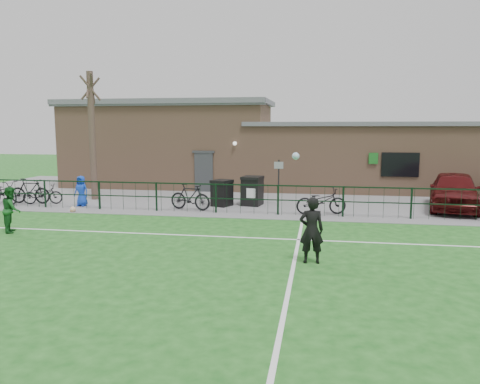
% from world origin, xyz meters
% --- Properties ---
extents(ground, '(90.00, 90.00, 0.00)m').
position_xyz_m(ground, '(0.00, 0.00, 0.00)').
color(ground, '#185319').
rests_on(ground, ground).
extents(paving_strip, '(34.00, 13.00, 0.02)m').
position_xyz_m(paving_strip, '(0.00, 13.50, 0.01)').
color(paving_strip, slate).
rests_on(paving_strip, ground).
extents(pitch_line_touch, '(28.00, 0.10, 0.01)m').
position_xyz_m(pitch_line_touch, '(0.00, 7.80, 0.00)').
color(pitch_line_touch, white).
rests_on(pitch_line_touch, ground).
extents(pitch_line_mid, '(28.00, 0.10, 0.01)m').
position_xyz_m(pitch_line_mid, '(0.00, 4.00, 0.00)').
color(pitch_line_mid, white).
rests_on(pitch_line_mid, ground).
extents(pitch_line_perp, '(0.10, 16.00, 0.01)m').
position_xyz_m(pitch_line_perp, '(2.00, 0.00, 0.00)').
color(pitch_line_perp, white).
rests_on(pitch_line_perp, ground).
extents(perimeter_fence, '(28.00, 0.10, 1.20)m').
position_xyz_m(perimeter_fence, '(0.00, 8.00, 0.60)').
color(perimeter_fence, black).
rests_on(perimeter_fence, ground).
extents(bare_tree, '(0.30, 0.30, 6.00)m').
position_xyz_m(bare_tree, '(-8.00, 10.50, 3.00)').
color(bare_tree, '#45332A').
rests_on(bare_tree, ground).
extents(wheelie_bin_left, '(0.93, 0.99, 1.05)m').
position_xyz_m(wheelie_bin_left, '(-1.60, 9.63, 0.55)').
color(wheelie_bin_left, black).
rests_on(wheelie_bin_left, paving_strip).
extents(wheelie_bin_right, '(0.92, 1.01, 1.19)m').
position_xyz_m(wheelie_bin_right, '(-0.32, 10.05, 0.62)').
color(wheelie_bin_right, black).
rests_on(wheelie_bin_right, paving_strip).
extents(sign_post, '(0.07, 0.07, 2.00)m').
position_xyz_m(sign_post, '(0.81, 10.36, 1.02)').
color(sign_post, black).
rests_on(sign_post, paving_strip).
extents(car_maroon, '(2.82, 4.95, 1.59)m').
position_xyz_m(car_maroon, '(8.13, 10.39, 0.81)').
color(car_maroon, '#4E0E0F').
rests_on(car_maroon, paving_strip).
extents(bicycle_a, '(2.08, 1.43, 1.03)m').
position_xyz_m(bicycle_a, '(-11.42, 8.64, 0.54)').
color(bicycle_a, black).
rests_on(bicycle_a, paving_strip).
extents(bicycle_b, '(1.91, 0.61, 1.14)m').
position_xyz_m(bicycle_b, '(-10.24, 8.79, 0.59)').
color(bicycle_b, black).
rests_on(bicycle_b, paving_strip).
extents(bicycle_c, '(1.80, 1.07, 0.89)m').
position_xyz_m(bicycle_c, '(-9.61, 8.78, 0.47)').
color(bicycle_c, black).
rests_on(bicycle_c, paving_strip).
extents(bicycle_d, '(1.89, 0.91, 1.10)m').
position_xyz_m(bicycle_d, '(-2.70, 8.45, 0.57)').
color(bicycle_d, black).
rests_on(bicycle_d, paving_strip).
extents(bicycle_e, '(2.08, 1.11, 1.04)m').
position_xyz_m(bicycle_e, '(2.67, 8.37, 0.54)').
color(bicycle_e, black).
rests_on(bicycle_e, paving_strip).
extents(spectator_child, '(0.68, 0.48, 1.32)m').
position_xyz_m(spectator_child, '(-7.64, 8.59, 0.68)').
color(spectator_child, blue).
rests_on(spectator_child, paving_strip).
extents(goalkeeper_kick, '(1.00, 2.78, 2.68)m').
position_xyz_m(goalkeeper_kick, '(2.41, 1.63, 0.89)').
color(goalkeeper_kick, black).
rests_on(goalkeeper_kick, ground).
extents(outfield_player, '(0.84, 0.91, 1.50)m').
position_xyz_m(outfield_player, '(-7.37, 3.53, 0.75)').
color(outfield_player, '#195821').
rests_on(outfield_player, ground).
extents(ball_ground, '(0.24, 0.24, 0.24)m').
position_xyz_m(ball_ground, '(-7.28, 7.18, 0.12)').
color(ball_ground, white).
rests_on(ball_ground, ground).
extents(clubhouse, '(24.25, 5.40, 4.96)m').
position_xyz_m(clubhouse, '(-0.88, 16.50, 2.22)').
color(clubhouse, '#A07759').
rests_on(clubhouse, ground).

